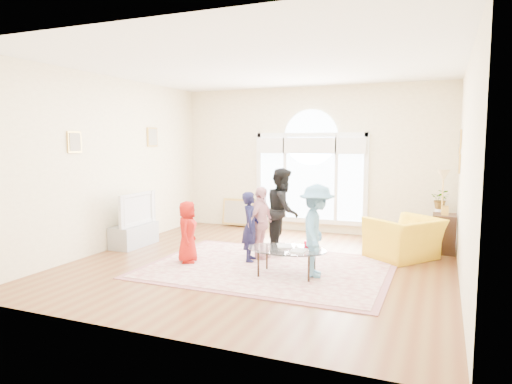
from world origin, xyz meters
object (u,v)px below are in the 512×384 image
at_px(tv_console, 134,235).
at_px(coffee_table, 287,250).
at_px(television, 134,209).
at_px(armchair, 404,238).
at_px(area_rug, 268,268).

relative_size(tv_console, coffee_table, 0.81).
height_order(television, coffee_table, television).
distance_m(television, armchair, 5.00).
xyz_separation_m(tv_console, coffee_table, (3.37, -0.77, 0.19)).
bearing_deg(area_rug, television, 170.67).
bearing_deg(area_rug, tv_console, 170.70).
bearing_deg(television, armchair, 11.19).
bearing_deg(television, tv_console, 180.00).
distance_m(television, coffee_table, 3.46).
height_order(area_rug, tv_console, tv_console).
bearing_deg(television, area_rug, -9.33).
bearing_deg(area_rug, coffee_table, -34.75).
distance_m(area_rug, coffee_table, 0.64).
height_order(coffee_table, armchair, armchair).
height_order(tv_console, armchair, armchair).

